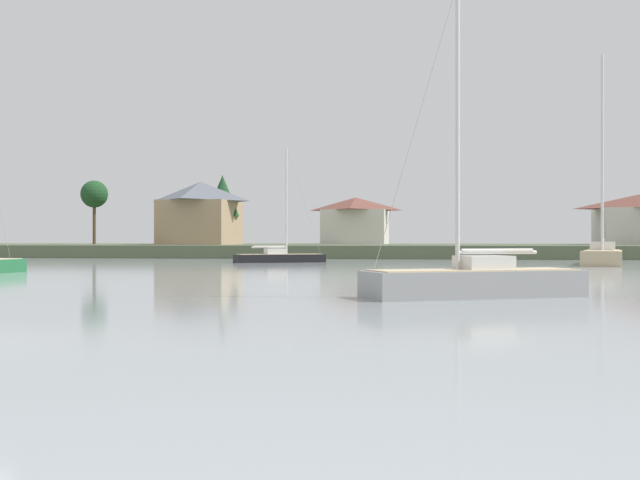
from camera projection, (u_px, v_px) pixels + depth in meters
far_shore_bank at (364, 250)px, 95.12m from camera, size 236.58×40.02×1.20m
sailboat_sand at (602, 260)px, 58.35m from camera, size 4.50×10.10×15.22m
sailboat_black at (279, 260)px, 64.38m from camera, size 7.03×4.82×9.33m
sailboat_grey at (474, 290)px, 25.60m from camera, size 7.05×4.86×10.21m
shore_tree_left at (94, 195)px, 98.70m from camera, size 3.21×3.21×7.54m
shore_tree_center_right at (222, 196)px, 94.69m from camera, size 3.82×3.82×7.87m
cottage_near_water at (201, 212)px, 93.68m from camera, size 8.01×10.63×7.04m
cottage_behind_trees at (356, 220)px, 102.83m from camera, size 8.20×9.67×5.74m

